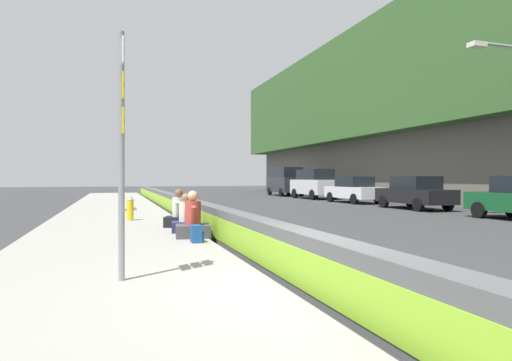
{
  "coord_description": "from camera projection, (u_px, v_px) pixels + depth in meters",
  "views": [
    {
      "loc": [
        -5.54,
        2.64,
        1.63
      ],
      "look_at": [
        6.43,
        -1.25,
        1.55
      ],
      "focal_mm": 30.69,
      "sensor_mm": 36.0,
      "label": 1
    }
  ],
  "objects": [
    {
      "name": "parked_car_far",
      "position": [
        285.0,
        181.0,
        39.68
      ],
      "size": [
        5.16,
        2.22,
        2.56
      ],
      "color": "#28282D",
      "rests_on": "ground_plane"
    },
    {
      "name": "street_lamp",
      "position": [
        510.0,
        111.0,
        18.22
      ],
      "size": [
        0.44,
        2.61,
        7.26
      ],
      "color": "#9E9EA3",
      "rests_on": "ground_plane"
    },
    {
      "name": "seated_person_middle",
      "position": [
        186.0,
        220.0,
        12.0
      ],
      "size": [
        0.74,
        0.83,
        1.06
      ],
      "color": "#23284C",
      "rests_on": "sidewalk_strip"
    },
    {
      "name": "route_sign_post",
      "position": [
        122.0,
        136.0,
        6.32
      ],
      "size": [
        0.44,
        0.09,
        3.6
      ],
      "color": "gray",
      "rests_on": "sidewalk_strip"
    },
    {
      "name": "fire_hydrant",
      "position": [
        130.0,
        208.0,
        15.24
      ],
      "size": [
        0.26,
        0.46,
        0.88
      ],
      "color": "gold",
      "rests_on": "sidewalk_strip"
    },
    {
      "name": "seated_person_foreground",
      "position": [
        193.0,
        223.0,
        10.91
      ],
      "size": [
        0.8,
        0.91,
        1.17
      ],
      "color": "#424247",
      "rests_on": "sidewalk_strip"
    },
    {
      "name": "parked_car_midline",
      "position": [
        314.0,
        184.0,
        33.79
      ],
      "size": [
        4.86,
        2.19,
        2.28
      ],
      "color": "silver",
      "rests_on": "ground_plane"
    },
    {
      "name": "ground_plane",
      "position": [
        313.0,
        294.0,
        6.1
      ],
      "size": [
        160.0,
        160.0,
        0.0
      ],
      "primitive_type": "plane",
      "color": "#353538",
      "rests_on": "ground"
    },
    {
      "name": "jersey_barrier",
      "position": [
        313.0,
        264.0,
        6.09
      ],
      "size": [
        76.0,
        0.45,
        0.85
      ],
      "color": "#545456",
      "rests_on": "ground_plane"
    },
    {
      "name": "sidewalk_strip",
      "position": [
        114.0,
        307.0,
        5.28
      ],
      "size": [
        80.0,
        4.4,
        0.14
      ],
      "primitive_type": "cube",
      "color": "gray",
      "rests_on": "ground_plane"
    },
    {
      "name": "parked_car_third",
      "position": [
        415.0,
        193.0,
        22.62
      ],
      "size": [
        4.52,
        1.99,
        1.71
      ],
      "color": "black",
      "rests_on": "ground_plane"
    },
    {
      "name": "backpack",
      "position": [
        197.0,
        234.0,
        10.04
      ],
      "size": [
        0.32,
        0.28,
        0.4
      ],
      "color": "navy",
      "rests_on": "sidewalk_strip"
    },
    {
      "name": "parked_car_fourth",
      "position": [
        354.0,
        190.0,
        28.34
      ],
      "size": [
        4.57,
        2.08,
        1.71
      ],
      "color": "silver",
      "rests_on": "ground_plane"
    },
    {
      "name": "seated_person_rear",
      "position": [
        179.0,
        215.0,
        13.29
      ],
      "size": [
        0.9,
        0.99,
        1.15
      ],
      "color": "black",
      "rests_on": "sidewalk_strip"
    }
  ]
}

